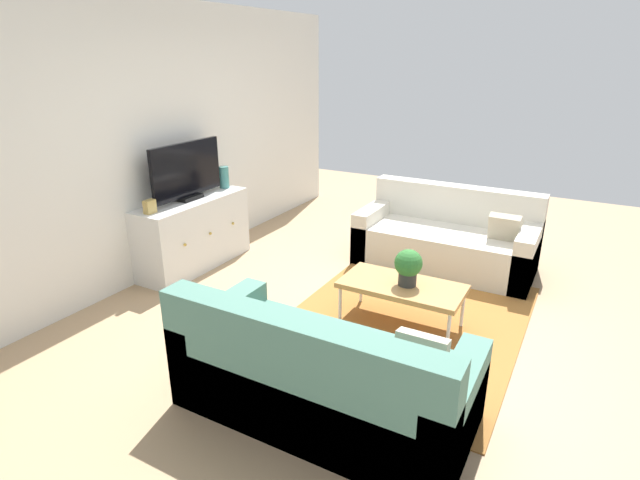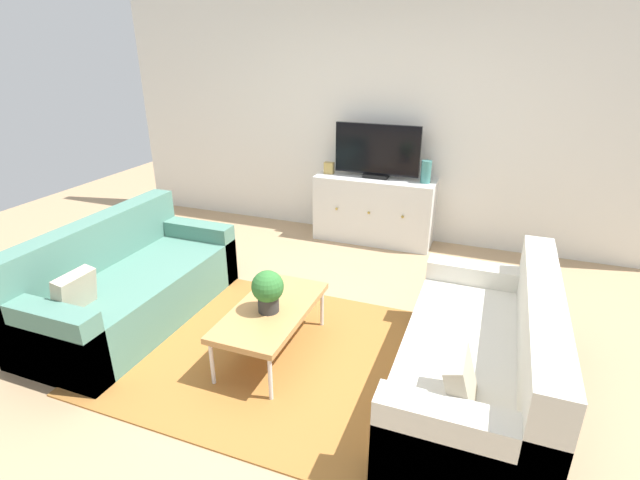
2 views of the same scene
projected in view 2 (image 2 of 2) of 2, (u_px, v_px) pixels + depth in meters
name	position (u px, v px, depth m)	size (l,w,h in m)	color
ground_plane	(288.00, 344.00, 3.66)	(10.00, 10.00, 0.00)	tan
wall_back	(379.00, 120.00, 5.33)	(6.40, 0.12, 2.70)	silver
area_rug	(280.00, 355.00, 3.52)	(2.50, 1.90, 0.01)	#9E662D
couch_left_side	(125.00, 287.00, 3.93)	(0.87, 1.84, 0.83)	#4C7A6B
couch_right_side	(487.00, 364.00, 2.99)	(0.87, 1.84, 0.83)	beige
coffee_table	(271.00, 312.00, 3.43)	(0.51, 1.02, 0.39)	#B7844C
potted_plant	(268.00, 289.00, 3.31)	(0.23, 0.23, 0.31)	#2D2D2D
tv_console	(374.00, 210.00, 5.45)	(1.35, 0.47, 0.75)	silver
flat_screen_tv	(377.00, 151.00, 5.20)	(0.95, 0.16, 0.59)	black
glass_vase	(426.00, 172.00, 5.07)	(0.11, 0.11, 0.24)	teal
mantel_clock	(329.00, 168.00, 5.46)	(0.11, 0.07, 0.13)	tan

